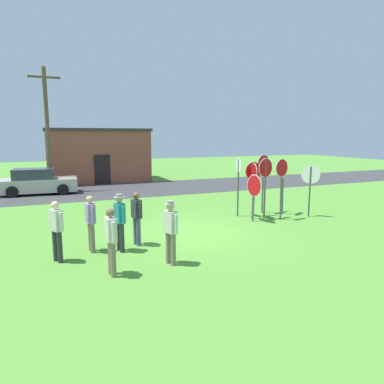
% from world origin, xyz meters
% --- Properties ---
extents(ground_plane, '(80.00, 80.00, 0.00)m').
position_xyz_m(ground_plane, '(0.00, 0.00, 0.00)').
color(ground_plane, '#518E33').
extents(street_asphalt, '(60.00, 6.40, 0.01)m').
position_xyz_m(street_asphalt, '(0.00, 10.89, 0.00)').
color(street_asphalt, '#38383A').
rests_on(street_asphalt, ground).
extents(building_background, '(7.42, 4.41, 3.94)m').
position_xyz_m(building_background, '(-1.08, 16.17, 1.98)').
color(building_background, brown).
rests_on(building_background, ground).
extents(utility_pole, '(1.80, 0.24, 7.44)m').
position_xyz_m(utility_pole, '(-4.53, 12.04, 3.90)').
color(utility_pole, brown).
rests_on(utility_pole, ground).
extents(parked_car_on_street, '(4.40, 2.22, 1.51)m').
position_xyz_m(parked_car_on_street, '(-5.25, 11.36, 0.69)').
color(parked_car_on_street, '#B7B2A3').
rests_on(parked_car_on_street, ground).
extents(stop_sign_low_front, '(0.28, 0.83, 2.31)m').
position_xyz_m(stop_sign_low_front, '(3.08, 1.05, 1.59)').
color(stop_sign_low_front, '#474C4C').
rests_on(stop_sign_low_front, ground).
extents(stop_sign_leaning_left, '(0.11, 0.61, 2.51)m').
position_xyz_m(stop_sign_leaning_left, '(2.72, 1.69, 1.66)').
color(stop_sign_leaning_left, '#474C4C').
rests_on(stop_sign_leaning_left, ground).
extents(stop_sign_rear_right, '(0.84, 0.30, 2.61)m').
position_xyz_m(stop_sign_rear_right, '(4.05, 1.80, 1.82)').
color(stop_sign_rear_right, '#474C4C').
rests_on(stop_sign_rear_right, ground).
extents(stop_sign_leaning_right, '(0.14, 0.89, 1.90)m').
position_xyz_m(stop_sign_leaning_right, '(2.84, 0.65, 1.29)').
color(stop_sign_leaning_right, '#474C4C').
rests_on(stop_sign_leaning_right, ground).
extents(stop_sign_center_cluster, '(0.78, 0.20, 2.52)m').
position_xyz_m(stop_sign_center_cluster, '(3.53, 0.89, 1.74)').
color(stop_sign_center_cluster, '#474C4C').
rests_on(stop_sign_center_cluster, ground).
extents(stop_sign_tallest, '(0.80, 0.07, 2.34)m').
position_xyz_m(stop_sign_tallest, '(3.34, 1.48, 1.61)').
color(stop_sign_tallest, '#474C4C').
rests_on(stop_sign_tallest, ground).
extents(stop_sign_far_back, '(0.48, 0.64, 2.21)m').
position_xyz_m(stop_sign_far_back, '(5.49, 0.45, 1.51)').
color(stop_sign_far_back, '#474C4C').
rests_on(stop_sign_far_back, ground).
extents(stop_sign_rear_left, '(0.73, 0.21, 2.50)m').
position_xyz_m(stop_sign_rear_left, '(4.03, 0.48, 1.71)').
color(stop_sign_rear_left, '#474C4C').
rests_on(stop_sign_rear_left, ground).
extents(stop_sign_nearest, '(0.63, 0.46, 2.34)m').
position_xyz_m(stop_sign_nearest, '(4.71, 1.27, 1.60)').
color(stop_sign_nearest, '#474C4C').
rests_on(stop_sign_nearest, ground).
extents(person_in_blue, '(0.32, 0.56, 1.74)m').
position_xyz_m(person_in_blue, '(-2.85, -0.98, 0.98)').
color(person_in_blue, '#2D2D33').
rests_on(person_in_blue, ground).
extents(person_with_sunhat, '(0.26, 0.57, 1.69)m').
position_xyz_m(person_with_sunhat, '(-3.65, -0.68, 0.95)').
color(person_with_sunhat, '#7A6B56').
rests_on(person_with_sunhat, ground).
extents(person_on_left, '(0.37, 0.51, 1.69)m').
position_xyz_m(person_on_left, '(-4.61, -1.20, 0.95)').
color(person_on_left, '#2D2D33').
rests_on(person_on_left, ground).
extents(person_near_signs, '(0.32, 0.55, 1.74)m').
position_xyz_m(person_near_signs, '(-1.82, -2.57, 0.98)').
color(person_near_signs, '#7A6B56').
rests_on(person_near_signs, ground).
extents(person_in_teal, '(0.25, 0.57, 1.69)m').
position_xyz_m(person_in_teal, '(-3.41, -2.73, 0.95)').
color(person_in_teal, '#7A6B56').
rests_on(person_in_teal, ground).
extents(person_holding_notes, '(0.29, 0.56, 1.69)m').
position_xyz_m(person_holding_notes, '(-2.24, -0.58, 0.95)').
color(person_holding_notes, '#4C5670').
rests_on(person_holding_notes, ground).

